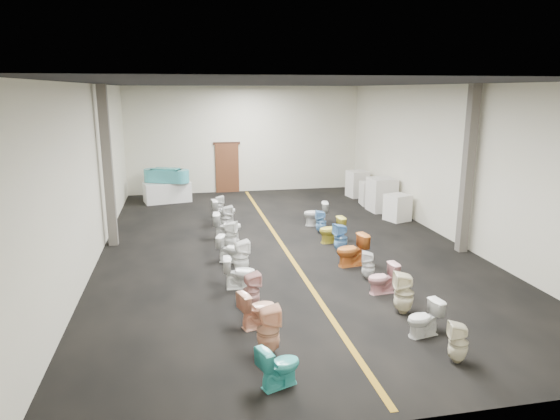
# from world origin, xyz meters

# --- Properties ---
(floor) EXTENTS (16.00, 16.00, 0.00)m
(floor) POSITION_xyz_m (0.00, 0.00, 0.00)
(floor) COLOR black
(floor) RESTS_ON ground
(ceiling) EXTENTS (16.00, 16.00, 0.00)m
(ceiling) POSITION_xyz_m (0.00, 0.00, 4.50)
(ceiling) COLOR black
(ceiling) RESTS_ON ground
(wall_back) EXTENTS (10.00, 0.00, 10.00)m
(wall_back) POSITION_xyz_m (0.00, 8.00, 2.25)
(wall_back) COLOR beige
(wall_back) RESTS_ON ground
(wall_front) EXTENTS (10.00, 0.00, 10.00)m
(wall_front) POSITION_xyz_m (0.00, -8.00, 2.25)
(wall_front) COLOR beige
(wall_front) RESTS_ON ground
(wall_left) EXTENTS (0.00, 16.00, 16.00)m
(wall_left) POSITION_xyz_m (-5.00, 0.00, 2.25)
(wall_left) COLOR beige
(wall_left) RESTS_ON ground
(wall_right) EXTENTS (0.00, 16.00, 16.00)m
(wall_right) POSITION_xyz_m (5.00, 0.00, 2.25)
(wall_right) COLOR beige
(wall_right) RESTS_ON ground
(aisle_stripe) EXTENTS (0.12, 15.60, 0.01)m
(aisle_stripe) POSITION_xyz_m (0.00, 0.00, 0.00)
(aisle_stripe) COLOR #9C6E16
(aisle_stripe) RESTS_ON floor
(back_door) EXTENTS (1.00, 0.10, 2.10)m
(back_door) POSITION_xyz_m (-0.80, 7.94, 1.05)
(back_door) COLOR #562D19
(back_door) RESTS_ON floor
(door_frame) EXTENTS (1.15, 0.08, 0.10)m
(door_frame) POSITION_xyz_m (-0.80, 7.95, 2.12)
(door_frame) COLOR #331C11
(door_frame) RESTS_ON back_door
(column_left) EXTENTS (0.25, 0.25, 4.50)m
(column_left) POSITION_xyz_m (-4.75, 1.00, 2.25)
(column_left) COLOR #59544C
(column_left) RESTS_ON floor
(column_right) EXTENTS (0.25, 0.25, 4.50)m
(column_right) POSITION_xyz_m (4.75, -1.50, 2.25)
(column_right) COLOR #59544C
(column_right) RESTS_ON floor
(display_table) EXTENTS (1.91, 1.25, 0.78)m
(display_table) POSITION_xyz_m (-3.33, 6.45, 0.39)
(display_table) COLOR white
(display_table) RESTS_ON floor
(bathtub) EXTENTS (1.76, 1.15, 0.55)m
(bathtub) POSITION_xyz_m (-3.33, 6.45, 1.07)
(bathtub) COLOR teal
(bathtub) RESTS_ON display_table
(appliance_crate_a) EXTENTS (0.89, 0.89, 0.90)m
(appliance_crate_a) POSITION_xyz_m (4.40, 1.95, 0.45)
(appliance_crate_a) COLOR white
(appliance_crate_a) RESTS_ON floor
(appliance_crate_b) EXTENTS (0.94, 0.94, 1.22)m
(appliance_crate_b) POSITION_xyz_m (4.40, 3.34, 0.61)
(appliance_crate_b) COLOR silver
(appliance_crate_b) RESTS_ON floor
(appliance_crate_c) EXTENTS (0.86, 0.86, 0.87)m
(appliance_crate_c) POSITION_xyz_m (4.40, 4.39, 0.44)
(appliance_crate_c) COLOR silver
(appliance_crate_c) RESTS_ON floor
(appliance_crate_d) EXTENTS (0.85, 0.85, 1.08)m
(appliance_crate_d) POSITION_xyz_m (4.40, 5.91, 0.54)
(appliance_crate_d) COLOR silver
(appliance_crate_d) RESTS_ON floor
(toilet_left_0) EXTENTS (0.75, 0.58, 0.68)m
(toilet_left_0) POSITION_xyz_m (-1.44, -6.86, 0.34)
(toilet_left_0) COLOR #38B4B1
(toilet_left_0) RESTS_ON floor
(toilet_left_1) EXTENTS (0.40, 0.39, 0.86)m
(toilet_left_1) POSITION_xyz_m (-1.44, -5.91, 0.43)
(toilet_left_1) COLOR #EEAE88
(toilet_left_1) RESTS_ON floor
(toilet_left_2) EXTENTS (0.80, 0.60, 0.72)m
(toilet_left_2) POSITION_xyz_m (-1.47, -4.88, 0.36)
(toilet_left_2) COLOR #FFB38F
(toilet_left_2) RESTS_ON floor
(toilet_left_3) EXTENTS (0.42, 0.41, 0.76)m
(toilet_left_3) POSITION_xyz_m (-1.46, -4.06, 0.38)
(toilet_left_3) COLOR #CF9590
(toilet_left_3) RESTS_ON floor
(toilet_left_4) EXTENTS (0.74, 0.47, 0.73)m
(toilet_left_4) POSITION_xyz_m (-1.57, -2.94, 0.36)
(toilet_left_4) COLOR white
(toilet_left_4) RESTS_ON floor
(toilet_left_5) EXTENTS (0.44, 0.43, 0.84)m
(toilet_left_5) POSITION_xyz_m (-1.43, -2.04, 0.42)
(toilet_left_5) COLOR white
(toilet_left_5) RESTS_ON floor
(toilet_left_6) EXTENTS (0.78, 0.61, 0.70)m
(toilet_left_6) POSITION_xyz_m (-1.59, -1.15, 0.35)
(toilet_left_6) COLOR white
(toilet_left_6) RESTS_ON floor
(toilet_left_7) EXTENTS (0.47, 0.47, 0.80)m
(toilet_left_7) POSITION_xyz_m (-1.50, -0.09, 0.40)
(toilet_left_7) COLOR white
(toilet_left_7) RESTS_ON floor
(toilet_left_8) EXTENTS (0.87, 0.56, 0.83)m
(toilet_left_8) POSITION_xyz_m (-1.49, 0.79, 0.42)
(toilet_left_8) COLOR white
(toilet_left_8) RESTS_ON floor
(toilet_left_9) EXTENTS (0.39, 0.38, 0.81)m
(toilet_left_9) POSITION_xyz_m (-1.41, 1.82, 0.40)
(toilet_left_9) COLOR silver
(toilet_left_9) RESTS_ON floor
(toilet_left_10) EXTENTS (0.83, 0.52, 0.80)m
(toilet_left_10) POSITION_xyz_m (-1.42, 2.77, 0.40)
(toilet_left_10) COLOR silver
(toilet_left_10) RESTS_ON floor
(toilet_left_11) EXTENTS (0.35, 0.35, 0.71)m
(toilet_left_11) POSITION_xyz_m (-1.49, 3.83, 0.35)
(toilet_left_11) COLOR white
(toilet_left_11) RESTS_ON floor
(toilet_right_0) EXTENTS (0.39, 0.39, 0.70)m
(toilet_right_0) POSITION_xyz_m (1.54, -6.77, 0.35)
(toilet_right_0) COLOR beige
(toilet_right_0) RESTS_ON floor
(toilet_right_1) EXTENTS (0.71, 0.49, 0.67)m
(toilet_right_1) POSITION_xyz_m (1.43, -5.82, 0.33)
(toilet_right_1) COLOR white
(toilet_right_1) RESTS_ON floor
(toilet_right_2) EXTENTS (0.46, 0.46, 0.86)m
(toilet_right_2) POSITION_xyz_m (1.46, -4.88, 0.43)
(toilet_right_2) COLOR #F0E6C1
(toilet_right_2) RESTS_ON floor
(toilet_right_3) EXTENTS (0.70, 0.44, 0.68)m
(toilet_right_3) POSITION_xyz_m (1.45, -3.84, 0.34)
(toilet_right_3) COLOR #EFAAAE
(toilet_right_3) RESTS_ON floor
(toilet_right_4) EXTENTS (0.40, 0.39, 0.68)m
(toilet_right_4) POSITION_xyz_m (1.45, -2.99, 0.34)
(toilet_right_4) COLOR silver
(toilet_right_4) RESTS_ON floor
(toilet_right_5) EXTENTS (0.86, 0.57, 0.81)m
(toilet_right_5) POSITION_xyz_m (1.38, -2.04, 0.41)
(toilet_right_5) COLOR #CB6B28
(toilet_right_5) RESTS_ON floor
(toilet_right_6) EXTENTS (0.43, 0.42, 0.81)m
(toilet_right_6) POSITION_xyz_m (1.44, -0.96, 0.41)
(toilet_right_6) COLOR #629DD4
(toilet_right_6) RESTS_ON floor
(toilet_right_7) EXTENTS (0.78, 0.49, 0.76)m
(toilet_right_7) POSITION_xyz_m (1.46, -0.06, 0.38)
(toilet_right_7) COLOR gold
(toilet_right_7) RESTS_ON floor
(toilet_right_8) EXTENTS (0.37, 0.36, 0.72)m
(toilet_right_8) POSITION_xyz_m (1.43, 0.96, 0.36)
(toilet_right_8) COLOR #67A1D9
(toilet_right_8) RESTS_ON floor
(toilet_right_9) EXTENTS (0.84, 0.57, 0.79)m
(toilet_right_9) POSITION_xyz_m (1.50, 1.85, 0.40)
(toilet_right_9) COLOR silver
(toilet_right_9) RESTS_ON floor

